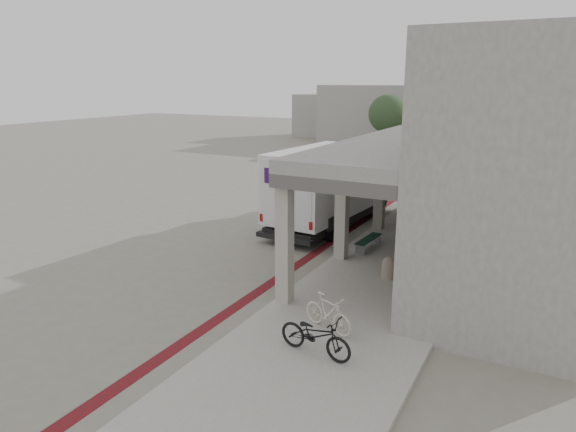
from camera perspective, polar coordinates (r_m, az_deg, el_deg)
The scene contains 14 objects.
ground at distance 17.97m, azimuth -0.97°, elevation -4.40°, with size 120.00×120.00×0.00m, color slate.
bike_lane_stripe at distance 19.26m, azimuth 4.52°, elevation -3.11°, with size 0.35×40.00×0.01m, color #5C1217.
sidewalk at distance 16.51m, azimuth 11.35°, elevation -6.27°, with size 4.40×28.00×0.12m, color gray.
transit_building at distance 19.56m, azimuth 23.78°, elevation 6.18°, with size 7.60×17.00×7.00m.
distant_backdrop at distance 52.02m, azimuth 15.90°, elevation 10.73°, with size 28.00×10.00×6.50m.
tree_left at distance 44.92m, azimuth 10.99°, elevation 11.07°, with size 3.20×3.20×4.80m.
tree_mid at distance 45.36m, azimuth 20.37°, elevation 10.46°, with size 3.20×3.20×4.80m.
fedex_truck at distance 21.45m, azimuth 4.91°, elevation 3.59°, with size 2.99×7.90×3.30m.
bench at distance 18.45m, azimuth 8.91°, elevation -2.78°, with size 0.46×1.64×0.38m.
bollard_near at distance 15.87m, azimuth 11.18°, elevation -5.61°, with size 0.44×0.44×0.67m.
bollard_far at distance 15.96m, azimuth 12.05°, elevation -5.64°, with size 0.41×0.41×0.62m.
utility_cabinet at distance 17.53m, azimuth 13.71°, elevation -3.28°, with size 0.43×0.57×0.95m, color slate.
bicycle_black at distance 11.42m, azimuth 3.07°, elevation -13.06°, with size 0.62×1.77×0.93m, color black.
bicycle_cream at distance 12.46m, azimuth 4.45°, elevation -10.65°, with size 0.42×1.49×0.90m, color beige.
Camera 1 is at (8.22, -14.85, 5.92)m, focal length 32.00 mm.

